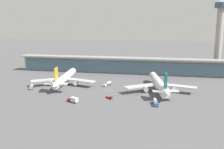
# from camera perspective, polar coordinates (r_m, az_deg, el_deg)

# --- Properties ---
(ground_plane) EXTENTS (1200.00, 1200.00, 0.00)m
(ground_plane) POSITION_cam_1_polar(r_m,az_deg,el_deg) (170.22, -1.20, -3.65)
(ground_plane) COLOR #515154
(airliner_left_stand) EXTENTS (48.02, 63.02, 16.81)m
(airliner_left_stand) POSITION_cam_1_polar(r_m,az_deg,el_deg) (188.32, -10.89, -0.75)
(airliner_left_stand) COLOR white
(airliner_left_stand) RESTS_ON ground
(airliner_centre_stand) EXTENTS (47.69, 62.80, 16.81)m
(airliner_centre_stand) POSITION_cam_1_polar(r_m,az_deg,el_deg) (170.04, 10.79, -2.03)
(airliner_centre_stand) COLOR white
(airliner_centre_stand) RESTS_ON ground
(service_truck_near_nose_red) EXTENTS (6.07, 5.42, 2.70)m
(service_truck_near_nose_red) POSITION_cam_1_polar(r_m,az_deg,el_deg) (150.59, -0.60, -5.31)
(service_truck_near_nose_red) COLOR #B21E1E
(service_truck_near_nose_red) RESTS_ON ground
(service_truck_under_wing_grey) EXTENTS (5.46, 8.79, 2.95)m
(service_truck_under_wing_grey) POSITION_cam_1_polar(r_m,az_deg,el_deg) (183.57, -18.17, -2.57)
(service_truck_under_wing_grey) COLOR gray
(service_truck_under_wing_grey) RESTS_ON ground
(service_truck_mid_apron_white) EXTENTS (5.01, 8.86, 2.95)m
(service_truck_mid_apron_white) POSITION_cam_1_polar(r_m,az_deg,el_deg) (182.27, -1.06, -2.10)
(service_truck_mid_apron_white) COLOR silver
(service_truck_mid_apron_white) RESTS_ON ground
(service_truck_by_tail_red) EXTENTS (7.52, 5.47, 3.10)m
(service_truck_by_tail_red) POSITION_cam_1_polar(r_m,az_deg,el_deg) (144.69, -8.98, -5.78)
(service_truck_by_tail_red) COLOR #B21E1E
(service_truck_by_tail_red) RESTS_ON ground
(service_truck_on_taxiway_blue) EXTENTS (3.65, 8.84, 2.95)m
(service_truck_on_taxiway_blue) POSITION_cam_1_polar(r_m,az_deg,el_deg) (140.96, 10.04, -6.27)
(service_truck_on_taxiway_blue) COLOR #234C9E
(service_truck_on_taxiway_blue) RESTS_ON ground
(terminal_building) EXTENTS (201.06, 12.80, 15.20)m
(terminal_building) POSITION_cam_1_polar(r_m,az_deg,el_deg) (229.61, 2.39, 2.22)
(terminal_building) COLOR #9E998E
(terminal_building) RESTS_ON ground
(control_tower) EXTENTS (12.00, 12.00, 72.23)m
(control_tower) POSITION_cam_1_polar(r_m,az_deg,el_deg) (252.01, 23.70, 9.30)
(control_tower) COLOR #9E998E
(control_tower) RESTS_ON ground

